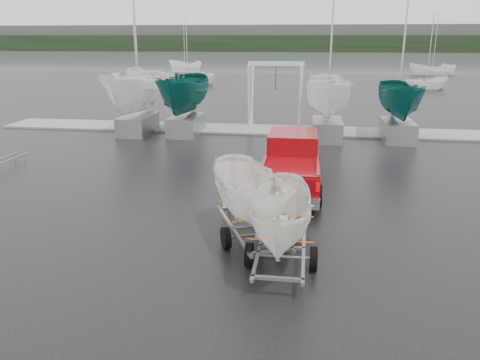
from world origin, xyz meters
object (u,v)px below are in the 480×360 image
trailer_parked (253,148)px  boat_hoist (276,87)px  pickup_truck (292,160)px  trailer_hitched (284,171)px

trailer_parked → boat_hoist: trailer_parked is taller
pickup_truck → boat_hoist: size_ratio=1.44×
trailer_parked → boat_hoist: (-0.58, 16.27, -0.03)m
trailer_parked → boat_hoist: size_ratio=1.21×
trailer_hitched → trailer_parked: bearing=126.4°
pickup_truck → trailer_parked: (-0.87, -5.27, 1.67)m
pickup_truck → boat_hoist: boat_hoist is taller
pickup_truck → trailer_hitched: size_ratio=1.32×
trailer_parked → pickup_truck: bearing=56.8°
pickup_truck → trailer_hitched: bearing=-90.0°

